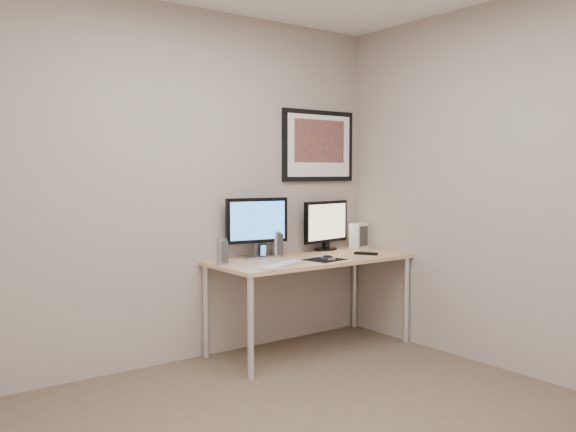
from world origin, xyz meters
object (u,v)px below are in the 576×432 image
object	(u,v)px
monitor_tv	(326,224)
fan_unit	(359,236)
framed_art	(318,146)
monitor_large	(257,225)
phone_dock	(263,251)
keyboard	(282,265)
desk	(310,266)
speaker_left	(221,252)
speaker_right	(276,244)

from	to	relation	value
monitor_tv	fan_unit	world-z (taller)	monitor_tv
framed_art	monitor_large	bearing A→B (deg)	-171.11
monitor_tv	phone_dock	bearing A→B (deg)	177.99
monitor_tv	keyboard	size ratio (longest dim) A/B	1.17
framed_art	monitor_tv	distance (m)	0.67
desk	monitor_large	bearing A→B (deg)	147.73
monitor_tv	fan_unit	distance (m)	0.35
monitor_large	keyboard	size ratio (longest dim) A/B	1.12
phone_dock	speaker_left	bearing A→B (deg)	-159.39
phone_dock	speaker_right	bearing A→B (deg)	24.43
framed_art	speaker_left	distance (m)	1.38
keyboard	speaker_right	bearing A→B (deg)	34.42
speaker_left	framed_art	bearing A→B (deg)	3.42
speaker_right	fan_unit	bearing A→B (deg)	-11.06
desk	fan_unit	distance (m)	0.77
framed_art	speaker_right	size ratio (longest dim) A/B	3.72
desk	framed_art	distance (m)	1.07
desk	keyboard	bearing A→B (deg)	-154.14
desk	monitor_large	size ratio (longest dim) A/B	3.11
monitor_large	fan_unit	world-z (taller)	monitor_large
speaker_left	fan_unit	size ratio (longest dim) A/B	0.87
monitor_tv	speaker_right	distance (m)	0.59
speaker_left	phone_dock	bearing A→B (deg)	1.75
keyboard	phone_dock	bearing A→B (deg)	51.60
speaker_right	phone_dock	world-z (taller)	speaker_right
monitor_large	phone_dock	world-z (taller)	monitor_large
speaker_right	keyboard	size ratio (longest dim) A/B	0.44
monitor_large	monitor_tv	bearing A→B (deg)	12.74
speaker_right	phone_dock	xyz separation A→B (m)	(-0.16, -0.04, -0.04)
speaker_left	fan_unit	distance (m)	1.48
monitor_tv	speaker_right	bearing A→B (deg)	176.29
desk	speaker_left	xyz separation A→B (m)	(-0.75, 0.09, 0.16)
framed_art	desk	bearing A→B (deg)	-136.54
monitor_tv	speaker_right	size ratio (longest dim) A/B	2.65
keyboard	monitor_tv	bearing A→B (deg)	5.63
fan_unit	phone_dock	bearing A→B (deg)	172.80
monitor_large	keyboard	distance (m)	0.50
phone_dock	fan_unit	size ratio (longest dim) A/B	0.54
desk	speaker_right	size ratio (longest dim) A/B	7.94
framed_art	fan_unit	world-z (taller)	framed_art
phone_dock	keyboard	world-z (taller)	phone_dock
monitor_large	phone_dock	xyz separation A→B (m)	(0.02, -0.06, -0.20)
phone_dock	fan_unit	world-z (taller)	fan_unit
monitor_tv	speaker_left	world-z (taller)	monitor_tv
phone_dock	keyboard	distance (m)	0.39
framed_art	speaker_left	world-z (taller)	framed_art
desk	speaker_right	xyz separation A→B (m)	(-0.18, 0.21, 0.17)
phone_dock	monitor_tv	bearing A→B (deg)	18.34
speaker_left	phone_dock	size ratio (longest dim) A/B	1.62
speaker_left	phone_dock	xyz separation A→B (m)	(0.42, 0.08, -0.04)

